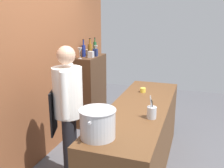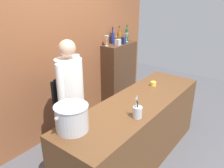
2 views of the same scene
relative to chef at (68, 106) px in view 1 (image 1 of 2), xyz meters
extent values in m
cube|color=brown|center=(0.43, 0.65, 0.54)|extent=(4.40, 0.10, 3.00)
cube|color=brown|center=(0.43, -0.75, -0.51)|extent=(2.40, 0.70, 0.90)
cube|color=#472D1C|center=(1.69, 0.44, -0.33)|extent=(0.76, 0.32, 1.27)
cylinder|color=black|center=(0.10, 0.03, -0.54)|extent=(0.14, 0.14, 0.84)
cylinder|color=black|center=(-0.09, -0.04, -0.54)|extent=(0.14, 0.14, 0.84)
cylinder|color=white|center=(0.00, 0.00, 0.17)|extent=(0.34, 0.34, 0.58)
cube|color=black|center=(-0.06, 0.16, -0.07)|extent=(0.29, 0.12, 0.52)
cylinder|color=white|center=(0.21, 0.07, 0.19)|extent=(0.09, 0.09, 0.52)
cylinder|color=white|center=(-0.21, -0.08, 0.19)|extent=(0.09, 0.09, 0.52)
sphere|color=tan|center=(0.00, 0.00, 0.59)|extent=(0.21, 0.21, 0.21)
cylinder|color=#B7BABF|center=(-0.50, -0.57, 0.07)|extent=(0.32, 0.32, 0.26)
cylinder|color=#B7BABF|center=(-0.50, -0.57, 0.20)|extent=(0.34, 0.34, 0.01)
cube|color=#B7BABF|center=(-0.68, -0.57, 0.15)|extent=(0.04, 0.02, 0.02)
cube|color=#B7BABF|center=(-0.32, -0.57, 0.15)|extent=(0.04, 0.02, 0.02)
cylinder|color=#B7BABF|center=(0.10, -0.96, 0.00)|extent=(0.10, 0.10, 0.13)
cylinder|color=#B7BABF|center=(0.09, -0.95, 0.07)|extent=(0.05, 0.04, 0.23)
cylinder|color=#B7BABF|center=(0.08, -0.96, 0.07)|extent=(0.01, 0.04, 0.22)
cylinder|color=#262626|center=(0.10, -0.97, 0.05)|extent=(0.04, 0.03, 0.20)
cylinder|color=olive|center=(0.10, -0.96, 0.05)|extent=(0.02, 0.02, 0.19)
cylinder|color=yellow|center=(1.02, -0.67, -0.03)|extent=(0.08, 0.08, 0.06)
cylinder|color=#8C5919|center=(1.69, 0.45, 0.41)|extent=(0.08, 0.08, 0.21)
cylinder|color=#8C5919|center=(1.69, 0.45, 0.56)|extent=(0.03, 0.03, 0.09)
cylinder|color=black|center=(1.69, 0.45, 0.62)|extent=(0.03, 0.03, 0.01)
cylinder|color=#1E592D|center=(1.99, 0.48, 0.42)|extent=(0.06, 0.06, 0.22)
cylinder|color=#1E592D|center=(1.99, 0.48, 0.56)|extent=(0.02, 0.02, 0.07)
cylinder|color=black|center=(1.99, 0.48, 0.60)|extent=(0.03, 0.03, 0.01)
cylinder|color=navy|center=(1.59, 0.53, 0.41)|extent=(0.07, 0.07, 0.20)
cylinder|color=navy|center=(1.59, 0.53, 0.55)|extent=(0.02, 0.02, 0.09)
cylinder|color=black|center=(1.59, 0.53, 0.61)|extent=(0.03, 0.03, 0.01)
cylinder|color=silver|center=(1.37, 0.49, 0.31)|extent=(0.06, 0.06, 0.01)
cylinder|color=silver|center=(1.37, 0.49, 0.36)|extent=(0.01, 0.01, 0.09)
cone|color=silver|center=(1.37, 0.49, 0.45)|extent=(0.08, 0.08, 0.09)
cylinder|color=silver|center=(1.90, 0.42, 0.31)|extent=(0.06, 0.06, 0.01)
cylinder|color=silver|center=(1.90, 0.42, 0.35)|extent=(0.01, 0.01, 0.07)
cone|color=silver|center=(1.90, 0.42, 0.43)|extent=(0.07, 0.07, 0.09)
cube|color=#B2B2B7|center=(1.54, 0.37, 0.36)|extent=(0.09, 0.09, 0.11)
cube|color=navy|center=(1.70, 0.35, 0.37)|extent=(0.07, 0.07, 0.13)
cube|color=beige|center=(1.76, 0.54, 0.36)|extent=(0.07, 0.07, 0.10)
camera|label=1|loc=(-2.48, -1.38, 1.02)|focal=40.91mm
camera|label=2|loc=(-1.77, -2.05, 1.21)|focal=36.03mm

